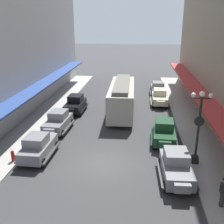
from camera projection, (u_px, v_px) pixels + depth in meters
ground_plane at (103, 164)px, 18.80m from camera, size 200.00×200.00×0.00m
sidewalk_left at (2, 157)px, 19.52m from camera, size 3.00×60.00×0.15m
sidewalk_right at (213, 168)px, 18.04m from camera, size 3.00×60.00×0.15m
parked_car_0 at (58, 121)px, 24.12m from camera, size 2.31×4.32×1.84m
parked_car_1 at (158, 88)px, 35.71m from camera, size 2.22×4.29×1.84m
parked_car_2 at (164, 131)px, 21.84m from camera, size 2.30×4.32×1.84m
parked_car_3 at (160, 97)px, 31.73m from camera, size 2.17×4.27×1.84m
parked_car_4 at (38, 146)px, 19.35m from camera, size 2.20×4.28×1.84m
parked_car_5 at (176, 166)px, 16.72m from camera, size 2.28×4.31×1.84m
parked_car_6 at (75, 104)px, 29.16m from camera, size 2.22×4.29×1.84m
streetcar at (122, 97)px, 28.32m from camera, size 2.73×9.66×3.46m
lamp_post_with_clock at (199, 125)px, 17.73m from camera, size 1.42×0.44×5.16m
fire_hydrant at (13, 156)px, 18.73m from camera, size 0.24×0.24×0.82m
pedestrian_1 at (223, 192)px, 14.00m from camera, size 0.36×0.28×1.67m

